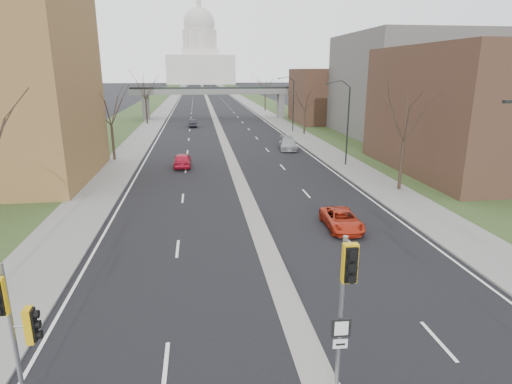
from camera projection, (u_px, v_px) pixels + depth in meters
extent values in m
cube|color=black|center=(207.00, 98.00, 156.33)|extent=(20.00, 600.00, 0.01)
cube|color=gray|center=(207.00, 98.00, 156.33)|extent=(1.20, 600.00, 0.02)
cube|color=gray|center=(239.00, 97.00, 157.86)|extent=(4.00, 600.00, 0.12)
cube|color=gray|center=(173.00, 98.00, 154.76)|extent=(4.00, 600.00, 0.12)
cube|color=#283B1B|center=(255.00, 97.00, 158.64)|extent=(8.00, 600.00, 0.10)
cube|color=#283B1B|center=(157.00, 98.00, 153.99)|extent=(8.00, 600.00, 0.10)
cube|color=#533626|center=(483.00, 110.00, 41.53)|extent=(16.00, 20.00, 12.00)
cube|color=#625F5A|center=(407.00, 86.00, 64.51)|extent=(18.00, 22.00, 15.00)
cube|color=#533626|center=(332.00, 96.00, 81.57)|extent=(14.00, 14.00, 10.00)
cube|color=slate|center=(146.00, 107.00, 87.13)|extent=(1.20, 2.50, 5.00)
cube|color=slate|center=(281.00, 106.00, 90.75)|extent=(1.20, 2.50, 5.00)
cube|color=slate|center=(214.00, 92.00, 88.12)|extent=(34.00, 3.00, 1.00)
cube|color=black|center=(214.00, 88.00, 87.93)|extent=(34.00, 0.15, 0.50)
cube|color=beige|center=(201.00, 70.00, 315.57)|extent=(48.00, 42.00, 20.00)
cube|color=beige|center=(200.00, 53.00, 312.28)|extent=(26.00, 26.00, 5.00)
cylinder|color=beige|center=(200.00, 40.00, 309.81)|extent=(22.00, 22.00, 14.00)
sphere|color=beige|center=(199.00, 24.00, 306.79)|extent=(22.00, 22.00, 22.00)
cylinder|color=beige|center=(199.00, 6.00, 303.63)|extent=(3.60, 3.60, 4.50)
cube|color=black|center=(510.00, 102.00, 18.02)|extent=(0.45, 0.18, 0.14)
cylinder|color=black|center=(348.00, 127.00, 44.29)|extent=(0.16, 0.16, 8.00)
cube|color=black|center=(328.00, 83.00, 42.79)|extent=(0.45, 0.18, 0.14)
cylinder|color=black|center=(293.00, 106.00, 69.06)|extent=(0.16, 0.16, 8.00)
cube|color=black|center=(280.00, 79.00, 67.57)|extent=(0.45, 0.18, 0.14)
cylinder|color=#382B21|center=(113.00, 143.00, 47.38)|extent=(0.28, 0.28, 3.75)
cylinder|color=#382B21|center=(147.00, 112.00, 79.71)|extent=(0.28, 0.28, 4.25)
cylinder|color=#382B21|center=(401.00, 166.00, 35.46)|extent=(0.28, 0.28, 4.00)
cylinder|color=#382B21|center=(305.00, 122.00, 66.97)|extent=(0.28, 0.28, 3.50)
cylinder|color=#382B21|center=(265.00, 102.00, 104.99)|extent=(0.28, 0.28, 4.25)
cylinder|color=gray|center=(14.00, 341.00, 12.03)|extent=(0.13, 0.13, 4.80)
cube|color=#CC9C0C|center=(30.00, 325.00, 11.98)|extent=(0.39, 0.41, 1.06)
cylinder|color=gray|center=(341.00, 317.00, 12.84)|extent=(0.14, 0.14, 5.22)
cube|color=#CC9C0C|center=(350.00, 263.00, 11.81)|extent=(0.44, 0.42, 1.15)
cube|color=black|center=(340.00, 326.00, 12.93)|extent=(0.60, 0.06, 0.60)
cube|color=silver|center=(339.00, 341.00, 13.08)|extent=(0.45, 0.06, 0.30)
imported|color=red|center=(182.00, 160.00, 44.55)|extent=(1.76, 4.36, 1.48)
imported|color=black|center=(193.00, 123.00, 76.11)|extent=(1.70, 4.00, 1.28)
imported|color=#B42813|center=(342.00, 219.00, 27.18)|extent=(2.16, 4.45, 1.22)
imported|color=#97989E|center=(288.00, 144.00, 54.36)|extent=(2.75, 5.36, 1.49)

